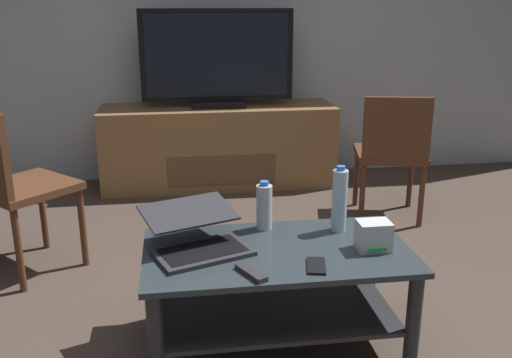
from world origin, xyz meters
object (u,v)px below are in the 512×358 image
object	(u,v)px
side_chair	(11,181)
cell_phone	(316,266)
coffee_table	(277,279)
laptop	(197,236)
water_bottle_near	(264,207)
television	(217,60)
tv_remote	(251,273)
water_bottle_far	(339,200)
router_box	(374,236)
dining_chair	(392,150)
media_cabinet	(219,146)

from	to	relation	value
side_chair	cell_phone	bearing A→B (deg)	-36.69
coffee_table	laptop	size ratio (longest dim) A/B	2.27
side_chair	water_bottle_near	xyz separation A→B (m)	(1.23, -0.61, 0.02)
television	tv_remote	xyz separation A→B (m)	(-0.08, -2.44, -0.54)
water_bottle_far	water_bottle_near	bearing A→B (deg)	168.23
water_bottle_far	cell_phone	bearing A→B (deg)	-118.55
coffee_table	side_chair	distance (m)	1.52
router_box	cell_phone	size ratio (longest dim) A/B	0.95
laptop	water_bottle_near	xyz separation A→B (m)	(0.31, 0.18, 0.04)
laptop	router_box	bearing A→B (deg)	-8.48
television	dining_chair	size ratio (longest dim) A/B	1.35
media_cabinet	water_bottle_near	world-z (taller)	water_bottle_near
media_cabinet	cell_phone	bearing A→B (deg)	-85.84
dining_chair	water_bottle_far	size ratio (longest dim) A/B	2.85
water_bottle_near	water_bottle_far	size ratio (longest dim) A/B	0.75
side_chair	laptop	distance (m)	1.21
router_box	dining_chair	bearing A→B (deg)	65.88
television	router_box	world-z (taller)	television
dining_chair	cell_phone	size ratio (longest dim) A/B	6.07
water_bottle_far	coffee_table	bearing A→B (deg)	-151.72
router_box	tv_remote	xyz separation A→B (m)	(-0.53, -0.16, -0.05)
tv_remote	laptop	bearing A→B (deg)	99.13
cell_phone	side_chair	bearing A→B (deg)	155.58
television	dining_chair	xyz separation A→B (m)	(1.06, -0.92, -0.50)
media_cabinet	television	world-z (taller)	television
coffee_table	television	distance (m)	2.33
television	side_chair	size ratio (longest dim) A/B	1.26
media_cabinet	side_chair	size ratio (longest dim) A/B	1.98
water_bottle_near	coffee_table	bearing A→B (deg)	-85.58
coffee_table	side_chair	bearing A→B (deg)	146.09
cell_phone	tv_remote	xyz separation A→B (m)	(-0.26, -0.03, 0.01)
television	water_bottle_near	xyz separation A→B (m)	(0.04, -1.99, -0.45)
laptop	water_bottle_far	world-z (taller)	water_bottle_far
router_box	water_bottle_far	size ratio (longest dim) A/B	0.45
laptop	router_box	world-z (taller)	laptop
media_cabinet	router_box	bearing A→B (deg)	-79.01
water_bottle_near	cell_phone	size ratio (longest dim) A/B	1.59
water_bottle_near	tv_remote	xyz separation A→B (m)	(-0.12, -0.44, -0.09)
television	side_chair	distance (m)	1.89
television	water_bottle_far	world-z (taller)	television
coffee_table	laptop	xyz separation A→B (m)	(-0.33, 0.05, 0.20)
media_cabinet	laptop	distance (m)	2.22
side_chair	water_bottle_far	xyz separation A→B (m)	(1.55, -0.67, 0.05)
television	cell_phone	bearing A→B (deg)	-85.80
coffee_table	media_cabinet	world-z (taller)	media_cabinet
water_bottle_far	router_box	bearing A→B (deg)	-69.26
dining_chair	side_chair	xyz separation A→B (m)	(-2.25, -0.47, 0.04)
media_cabinet	tv_remote	size ratio (longest dim) A/B	11.31
router_box	cell_phone	distance (m)	0.30
coffee_table	cell_phone	bearing A→B (deg)	-56.46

